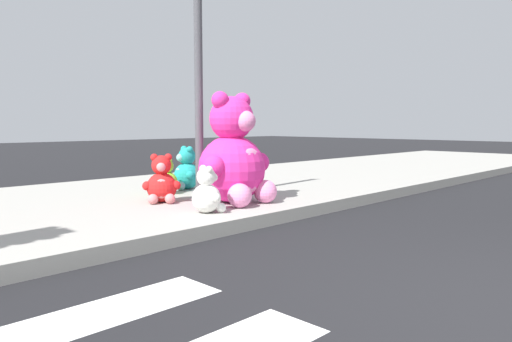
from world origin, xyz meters
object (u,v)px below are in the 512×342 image
(plush_pink_large, at_px, (234,159))
(plush_white, at_px, (208,194))
(plush_red, at_px, (162,183))
(plush_teal, at_px, (186,172))
(sign_pole, at_px, (199,69))
(plush_lime, at_px, (166,179))
(plush_lavender, at_px, (234,173))

(plush_pink_large, xyz_separation_m, plush_white, (-0.67, -0.29, -0.34))
(plush_red, relative_size, plush_teal, 0.94)
(sign_pole, height_order, plush_lime, sign_pole)
(plush_lavender, bearing_deg, plush_white, -142.37)
(plush_red, xyz_separation_m, plush_white, (-0.04, -0.95, -0.03))
(plush_teal, distance_m, plush_white, 2.01)
(plush_lime, relative_size, plush_lavender, 0.78)
(plush_lavender, bearing_deg, sign_pole, -167.26)
(sign_pole, height_order, plush_lavender, sign_pole)
(sign_pole, height_order, plush_red, sign_pole)
(plush_red, bearing_deg, plush_teal, 39.07)
(plush_lime, height_order, plush_lavender, plush_lavender)
(sign_pole, bearing_deg, plush_lavender, 12.74)
(plush_lime, bearing_deg, plush_red, -128.23)
(plush_pink_large, xyz_separation_m, plush_teal, (0.34, 1.44, -0.29))
(sign_pole, xyz_separation_m, plush_lime, (-0.08, 0.67, -1.49))
(plush_lime, bearing_deg, plush_lavender, -29.61)
(plush_pink_large, bearing_deg, plush_red, 133.80)
(plush_red, bearing_deg, plush_lime, 51.77)
(plush_lavender, relative_size, plush_white, 1.23)
(sign_pole, relative_size, plush_white, 6.05)
(plush_teal, relative_size, plush_white, 1.23)
(plush_white, bearing_deg, sign_pole, 56.03)
(sign_pole, xyz_separation_m, plush_teal, (0.41, 0.85, -1.44))
(plush_pink_large, bearing_deg, sign_pole, 97.36)
(plush_lavender, distance_m, plush_white, 1.74)
(plush_red, distance_m, plush_lime, 0.76)
(plush_teal, relative_size, plush_lavender, 1.00)
(sign_pole, relative_size, plush_lime, 6.26)
(plush_lavender, bearing_deg, plush_red, -175.35)
(plush_teal, distance_m, plush_lime, 0.53)
(plush_lavender, bearing_deg, plush_teal, 118.59)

